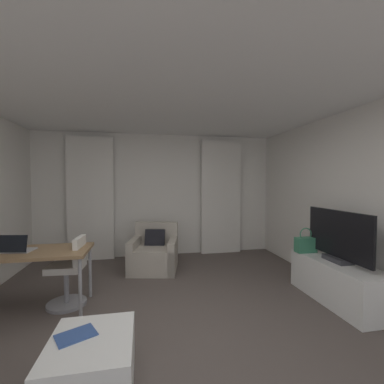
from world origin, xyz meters
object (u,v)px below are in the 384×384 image
at_px(laptop, 17,248).
at_px(tv_flatscreen, 338,237).
at_px(desk, 28,256).
at_px(handbag_primary, 306,244).
at_px(armchair, 154,254).
at_px(magazine_open, 76,335).
at_px(coffee_table, 91,365).
at_px(desk_chair, 70,275).
at_px(tv_console, 337,282).

height_order(laptop, tv_flatscreen, tv_flatscreen).
distance_m(desk, tv_flatscreen, 3.93).
bearing_deg(handbag_primary, armchair, 150.35).
distance_m(magazine_open, tv_flatscreen, 3.18).
distance_m(armchair, laptop, 2.16).
bearing_deg(coffee_table, handbag_primary, 26.54).
xyz_separation_m(armchair, desk_chair, (-1.13, -1.15, 0.11)).
relative_size(armchair, tv_flatscreen, 0.89).
height_order(magazine_open, tv_flatscreen, tv_flatscreen).
bearing_deg(armchair, tv_console, -36.74).
relative_size(desk, tv_console, 1.06).
height_order(laptop, coffee_table, laptop).
bearing_deg(laptop, desk_chair, 11.31).
relative_size(coffee_table, handbag_primary, 1.93).
relative_size(desk_chair, coffee_table, 1.24).
distance_m(laptop, handbag_primary, 3.87).
xyz_separation_m(laptop, magazine_open, (0.97, -1.32, -0.39)).
xyz_separation_m(magazine_open, handbag_primary, (2.90, 1.33, 0.25)).
relative_size(desk_chair, tv_console, 0.67).
distance_m(magazine_open, tv_console, 3.15).
height_order(desk, tv_flatscreen, tv_flatscreen).
height_order(laptop, handbag_primary, laptop).
bearing_deg(tv_flatscreen, laptop, 173.36).
bearing_deg(desk_chair, desk, -168.72).
xyz_separation_m(tv_console, handbag_primary, (-0.13, 0.49, 0.39)).
height_order(laptop, magazine_open, laptop).
xyz_separation_m(laptop, tv_console, (4.00, -0.47, -0.53)).
bearing_deg(handbag_primary, tv_flatscreen, -74.37).
bearing_deg(coffee_table, magazine_open, 153.77).
relative_size(desk, laptop, 3.96).
bearing_deg(magazine_open, armchair, 74.48).
bearing_deg(desk, magazine_open, -57.34).
bearing_deg(laptop, tv_flatscreen, -6.64).
distance_m(tv_console, tv_flatscreen, 0.59).
xyz_separation_m(desk, tv_flatscreen, (3.89, -0.49, 0.17)).
height_order(tv_console, tv_flatscreen, tv_flatscreen).
bearing_deg(desk, laptop, -168.60).
relative_size(armchair, magazine_open, 2.85).
bearing_deg(desk, coffee_table, -55.01).
bearing_deg(armchair, coffee_table, -102.73).
relative_size(desk_chair, tv_flatscreen, 0.81).
distance_m(desk_chair, tv_flatscreen, 3.53).
xyz_separation_m(desk, tv_console, (3.89, -0.50, -0.42)).
height_order(coffee_table, tv_flatscreen, tv_flatscreen).
distance_m(desk, coffee_table, 1.77).
xyz_separation_m(laptop, tv_flatscreen, (4.00, -0.47, 0.06)).
bearing_deg(laptop, handbag_primary, 0.23).
bearing_deg(desk, desk_chair, 11.28).
height_order(armchair, handbag_primary, handbag_primary).
height_order(coffee_table, handbag_primary, handbag_primary).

